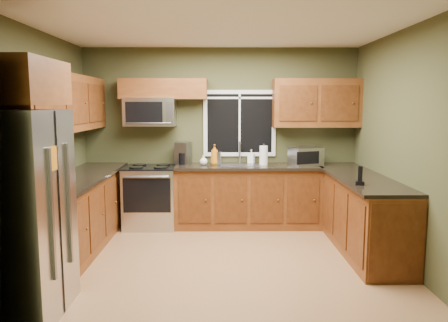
{
  "coord_description": "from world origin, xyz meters",
  "views": [
    {
      "loc": [
        0.02,
        -4.98,
        1.85
      ],
      "look_at": [
        0.05,
        0.35,
        1.15
      ],
      "focal_mm": 35.0,
      "sensor_mm": 36.0,
      "label": 1
    }
  ],
  "objects_px": {
    "refrigerator": "(18,215)",
    "paper_towel_roll": "(264,155)",
    "soap_bottle_a": "(215,155)",
    "range": "(151,196)",
    "toaster_oven": "(306,156)",
    "soap_bottle_c": "(204,160)",
    "kettle": "(217,157)",
    "cordless_phone": "(360,179)",
    "microwave": "(150,112)",
    "soap_bottle_b": "(251,156)",
    "coffee_maker": "(183,154)"
  },
  "relations": [
    {
      "from": "refrigerator",
      "to": "paper_towel_roll",
      "type": "height_order",
      "value": "refrigerator"
    },
    {
      "from": "soap_bottle_a",
      "to": "paper_towel_roll",
      "type": "bearing_deg",
      "value": -2.76
    },
    {
      "from": "range",
      "to": "toaster_oven",
      "type": "xyz_separation_m",
      "value": [
        2.32,
        -0.03,
        0.61
      ]
    },
    {
      "from": "soap_bottle_c",
      "to": "kettle",
      "type": "bearing_deg",
      "value": 16.44
    },
    {
      "from": "soap_bottle_a",
      "to": "cordless_phone",
      "type": "xyz_separation_m",
      "value": [
        1.67,
        -1.66,
        -0.09
      ]
    },
    {
      "from": "soap_bottle_a",
      "to": "toaster_oven",
      "type": "bearing_deg",
      "value": -3.85
    },
    {
      "from": "range",
      "to": "cordless_phone",
      "type": "bearing_deg",
      "value": -31.3
    },
    {
      "from": "paper_towel_roll",
      "to": "cordless_phone",
      "type": "height_order",
      "value": "paper_towel_roll"
    },
    {
      "from": "microwave",
      "to": "paper_towel_roll",
      "type": "bearing_deg",
      "value": -3.68
    },
    {
      "from": "paper_towel_roll",
      "to": "soap_bottle_a",
      "type": "distance_m",
      "value": 0.74
    },
    {
      "from": "refrigerator",
      "to": "soap_bottle_b",
      "type": "relative_size",
      "value": 8.53
    },
    {
      "from": "toaster_oven",
      "to": "coffee_maker",
      "type": "xyz_separation_m",
      "value": [
        -1.84,
        0.2,
        0.02
      ]
    },
    {
      "from": "microwave",
      "to": "kettle",
      "type": "distance_m",
      "value": 1.21
    },
    {
      "from": "soap_bottle_c",
      "to": "microwave",
      "type": "bearing_deg",
      "value": 172.47
    },
    {
      "from": "range",
      "to": "soap_bottle_b",
      "type": "relative_size",
      "value": 4.44
    },
    {
      "from": "paper_towel_roll",
      "to": "range",
      "type": "bearing_deg",
      "value": -179.1
    },
    {
      "from": "soap_bottle_b",
      "to": "refrigerator",
      "type": "bearing_deg",
      "value": -126.49
    },
    {
      "from": "range",
      "to": "paper_towel_roll",
      "type": "bearing_deg",
      "value": 0.9
    },
    {
      "from": "toaster_oven",
      "to": "cordless_phone",
      "type": "height_order",
      "value": "toaster_oven"
    },
    {
      "from": "toaster_oven",
      "to": "soap_bottle_a",
      "type": "xyz_separation_m",
      "value": [
        -1.36,
        0.09,
        0.02
      ]
    },
    {
      "from": "refrigerator",
      "to": "kettle",
      "type": "height_order",
      "value": "refrigerator"
    },
    {
      "from": "kettle",
      "to": "soap_bottle_c",
      "type": "xyz_separation_m",
      "value": [
        -0.2,
        -0.06,
        -0.03
      ]
    },
    {
      "from": "range",
      "to": "paper_towel_roll",
      "type": "distance_m",
      "value": 1.81
    },
    {
      "from": "range",
      "to": "soap_bottle_b",
      "type": "height_order",
      "value": "soap_bottle_b"
    },
    {
      "from": "refrigerator",
      "to": "soap_bottle_a",
      "type": "height_order",
      "value": "refrigerator"
    },
    {
      "from": "microwave",
      "to": "cordless_phone",
      "type": "xyz_separation_m",
      "value": [
        2.63,
        -1.74,
        -0.73
      ]
    },
    {
      "from": "toaster_oven",
      "to": "cordless_phone",
      "type": "xyz_separation_m",
      "value": [
        0.31,
        -1.57,
        -0.07
      ]
    },
    {
      "from": "soap_bottle_b",
      "to": "soap_bottle_c",
      "type": "relative_size",
      "value": 1.41
    },
    {
      "from": "range",
      "to": "kettle",
      "type": "xyz_separation_m",
      "value": [
        1.0,
        0.09,
        0.58
      ]
    },
    {
      "from": "toaster_oven",
      "to": "range",
      "type": "bearing_deg",
      "value": 179.28
    },
    {
      "from": "microwave",
      "to": "toaster_oven",
      "type": "relative_size",
      "value": 1.46
    },
    {
      "from": "paper_towel_roll",
      "to": "soap_bottle_b",
      "type": "xyz_separation_m",
      "value": [
        -0.17,
        0.2,
        -0.04
      ]
    },
    {
      "from": "refrigerator",
      "to": "soap_bottle_a",
      "type": "relative_size",
      "value": 5.87
    },
    {
      "from": "range",
      "to": "soap_bottle_b",
      "type": "bearing_deg",
      "value": 8.56
    },
    {
      "from": "refrigerator",
      "to": "soap_bottle_c",
      "type": "bearing_deg",
      "value": 62.0
    },
    {
      "from": "coffee_maker",
      "to": "soap_bottle_a",
      "type": "distance_m",
      "value": 0.5
    },
    {
      "from": "cordless_phone",
      "to": "microwave",
      "type": "bearing_deg",
      "value": 146.58
    },
    {
      "from": "microwave",
      "to": "toaster_oven",
      "type": "bearing_deg",
      "value": -4.07
    },
    {
      "from": "soap_bottle_b",
      "to": "cordless_phone",
      "type": "distance_m",
      "value": 2.14
    },
    {
      "from": "microwave",
      "to": "soap_bottle_a",
      "type": "relative_size",
      "value": 2.48
    },
    {
      "from": "range",
      "to": "refrigerator",
      "type": "bearing_deg",
      "value": -103.97
    },
    {
      "from": "range",
      "to": "paper_towel_roll",
      "type": "height_order",
      "value": "paper_towel_roll"
    },
    {
      "from": "soap_bottle_b",
      "to": "kettle",
      "type": "bearing_deg",
      "value": -165.1
    },
    {
      "from": "kettle",
      "to": "soap_bottle_a",
      "type": "bearing_deg",
      "value": -142.15
    },
    {
      "from": "soap_bottle_b",
      "to": "toaster_oven",
      "type": "bearing_deg",
      "value": -18.13
    },
    {
      "from": "microwave",
      "to": "kettle",
      "type": "bearing_deg",
      "value": -2.67
    },
    {
      "from": "microwave",
      "to": "cordless_phone",
      "type": "distance_m",
      "value": 3.24
    },
    {
      "from": "refrigerator",
      "to": "coffee_maker",
      "type": "bearing_deg",
      "value": 68.3
    },
    {
      "from": "microwave",
      "to": "refrigerator",
      "type": "bearing_deg",
      "value": -103.34
    },
    {
      "from": "soap_bottle_c",
      "to": "refrigerator",
      "type": "bearing_deg",
      "value": -118.0
    }
  ]
}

